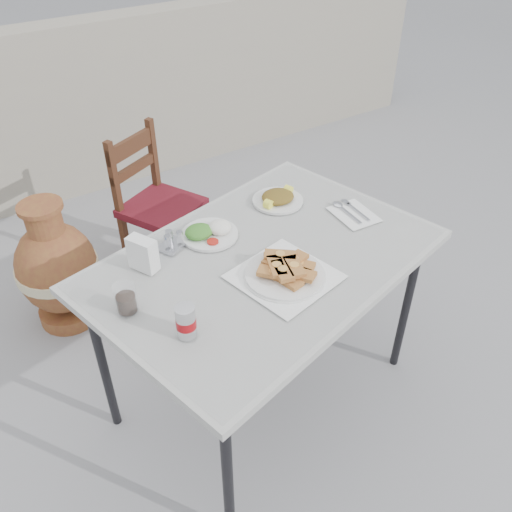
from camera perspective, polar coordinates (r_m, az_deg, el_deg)
ground at (r=2.72m, az=3.50°, el=-14.48°), size 80.00×80.00×0.00m
cafe_table at (r=2.18m, az=0.88°, el=-1.24°), size 1.54×1.22×0.83m
pide_plate at (r=2.03m, az=3.04°, el=-1.51°), size 0.41×0.41×0.07m
salad_rice_plate at (r=2.26m, az=-4.98°, el=2.58°), size 0.24×0.24×0.06m
salad_chopped_plate at (r=2.48m, az=2.31°, el=6.10°), size 0.23×0.23×0.05m
soda_can at (r=1.80m, az=-7.39°, el=-6.85°), size 0.07×0.07×0.12m
cola_glass at (r=1.93m, az=-13.53°, el=-4.51°), size 0.08×0.08×0.11m
napkin_holder at (r=2.09m, az=-11.82°, el=0.21°), size 0.10×0.13×0.14m
condiment_caddy at (r=2.21m, az=-8.80°, el=1.47°), size 0.13×0.12×0.08m
cutlery_napkin at (r=2.44m, az=10.00°, el=4.56°), size 0.18×0.23×0.02m
chair at (r=3.22m, az=-10.44°, el=5.46°), size 0.53×0.53×0.89m
terracotta_urn at (r=3.04m, az=-20.16°, el=-1.28°), size 0.43×0.43×0.75m
back_wall at (r=4.24m, az=-17.17°, el=14.66°), size 6.00×0.25×1.20m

